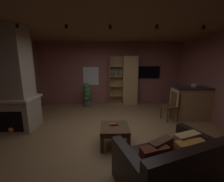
{
  "coord_description": "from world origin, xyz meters",
  "views": [
    {
      "loc": [
        -0.13,
        -3.41,
        1.81
      ],
      "look_at": [
        0.0,
        0.4,
        1.05
      ],
      "focal_mm": 22.1,
      "sensor_mm": 36.0,
      "label": 1
    }
  ],
  "objects_px": {
    "potted_floor_plant": "(87,95)",
    "wall_mounted_tv": "(149,72)",
    "tissue_box": "(194,85)",
    "table_book_0": "(116,125)",
    "stone_fireplace": "(15,85)",
    "bookshelf_cabinet": "(128,81)",
    "leather_couch": "(171,167)",
    "dining_chair": "(172,104)",
    "table_book_1": "(113,124)",
    "coffee_table": "(115,130)",
    "kitchen_bar_counter": "(193,103)"
  },
  "relations": [
    {
      "from": "table_book_0",
      "to": "wall_mounted_tv",
      "type": "bearing_deg",
      "value": 62.8
    },
    {
      "from": "kitchen_bar_counter",
      "to": "wall_mounted_tv",
      "type": "bearing_deg",
      "value": 116.51
    },
    {
      "from": "wall_mounted_tv",
      "to": "stone_fireplace",
      "type": "bearing_deg",
      "value": -150.35
    },
    {
      "from": "table_book_0",
      "to": "dining_chair",
      "type": "distance_m",
      "value": 2.27
    },
    {
      "from": "bookshelf_cabinet",
      "to": "leather_couch",
      "type": "bearing_deg",
      "value": -89.63
    },
    {
      "from": "kitchen_bar_counter",
      "to": "coffee_table",
      "type": "bearing_deg",
      "value": -151.26
    },
    {
      "from": "kitchen_bar_counter",
      "to": "coffee_table",
      "type": "height_order",
      "value": "kitchen_bar_counter"
    },
    {
      "from": "tissue_box",
      "to": "leather_couch",
      "type": "distance_m",
      "value": 3.34
    },
    {
      "from": "coffee_table",
      "to": "table_book_0",
      "type": "bearing_deg",
      "value": 65.17
    },
    {
      "from": "stone_fireplace",
      "to": "table_book_1",
      "type": "bearing_deg",
      "value": -17.77
    },
    {
      "from": "kitchen_bar_counter",
      "to": "potted_floor_plant",
      "type": "xyz_separation_m",
      "value": [
        -3.7,
        1.4,
        -0.03
      ]
    },
    {
      "from": "coffee_table",
      "to": "table_book_0",
      "type": "distance_m",
      "value": 0.12
    },
    {
      "from": "bookshelf_cabinet",
      "to": "coffee_table",
      "type": "bearing_deg",
      "value": -103.33
    },
    {
      "from": "dining_chair",
      "to": "wall_mounted_tv",
      "type": "height_order",
      "value": "wall_mounted_tv"
    },
    {
      "from": "kitchen_bar_counter",
      "to": "tissue_box",
      "type": "xyz_separation_m",
      "value": [
        -0.01,
        0.07,
        0.58
      ]
    },
    {
      "from": "table_book_0",
      "to": "dining_chair",
      "type": "bearing_deg",
      "value": 34.1
    },
    {
      "from": "tissue_box",
      "to": "wall_mounted_tv",
      "type": "relative_size",
      "value": 0.12
    },
    {
      "from": "stone_fireplace",
      "to": "table_book_1",
      "type": "relative_size",
      "value": 19.99
    },
    {
      "from": "dining_chair",
      "to": "potted_floor_plant",
      "type": "bearing_deg",
      "value": 152.51
    },
    {
      "from": "dining_chair",
      "to": "wall_mounted_tv",
      "type": "bearing_deg",
      "value": 95.05
    },
    {
      "from": "table_book_1",
      "to": "potted_floor_plant",
      "type": "bearing_deg",
      "value": 109.2
    },
    {
      "from": "bookshelf_cabinet",
      "to": "tissue_box",
      "type": "xyz_separation_m",
      "value": [
        1.93,
        -1.63,
        0.06
      ]
    },
    {
      "from": "kitchen_bar_counter",
      "to": "stone_fireplace",
      "type": "bearing_deg",
      "value": -173.77
    },
    {
      "from": "leather_couch",
      "to": "table_book_0",
      "type": "height_order",
      "value": "leather_couch"
    },
    {
      "from": "potted_floor_plant",
      "to": "tissue_box",
      "type": "bearing_deg",
      "value": -19.8
    },
    {
      "from": "bookshelf_cabinet",
      "to": "table_book_1",
      "type": "bearing_deg",
      "value": -104.23
    },
    {
      "from": "leather_couch",
      "to": "dining_chair",
      "type": "distance_m",
      "value": 2.69
    },
    {
      "from": "tissue_box",
      "to": "wall_mounted_tv",
      "type": "height_order",
      "value": "wall_mounted_tv"
    },
    {
      "from": "tissue_box",
      "to": "leather_couch",
      "type": "relative_size",
      "value": 0.07
    },
    {
      "from": "bookshelf_cabinet",
      "to": "leather_couch",
      "type": "height_order",
      "value": "bookshelf_cabinet"
    },
    {
      "from": "kitchen_bar_counter",
      "to": "table_book_1",
      "type": "xyz_separation_m",
      "value": [
        -2.72,
        -1.41,
        -0.06
      ]
    },
    {
      "from": "bookshelf_cabinet",
      "to": "table_book_1",
      "type": "height_order",
      "value": "bookshelf_cabinet"
    },
    {
      "from": "stone_fireplace",
      "to": "bookshelf_cabinet",
      "type": "xyz_separation_m",
      "value": [
        3.39,
        2.28,
        -0.18
      ]
    },
    {
      "from": "stone_fireplace",
      "to": "bookshelf_cabinet",
      "type": "bearing_deg",
      "value": 33.9
    },
    {
      "from": "bookshelf_cabinet",
      "to": "tissue_box",
      "type": "relative_size",
      "value": 17.66
    },
    {
      "from": "stone_fireplace",
      "to": "coffee_table",
      "type": "distance_m",
      "value": 2.92
    },
    {
      "from": "potted_floor_plant",
      "to": "wall_mounted_tv",
      "type": "height_order",
      "value": "wall_mounted_tv"
    },
    {
      "from": "table_book_0",
      "to": "wall_mounted_tv",
      "type": "distance_m",
      "value": 3.85
    },
    {
      "from": "leather_couch",
      "to": "table_book_0",
      "type": "xyz_separation_m",
      "value": [
        -0.75,
        1.16,
        0.15
      ]
    },
    {
      "from": "kitchen_bar_counter",
      "to": "leather_couch",
      "type": "height_order",
      "value": "kitchen_bar_counter"
    },
    {
      "from": "table_book_0",
      "to": "dining_chair",
      "type": "height_order",
      "value": "dining_chair"
    },
    {
      "from": "table_book_0",
      "to": "table_book_1",
      "type": "distance_m",
      "value": 0.07
    },
    {
      "from": "dining_chair",
      "to": "potted_floor_plant",
      "type": "distance_m",
      "value": 3.3
    },
    {
      "from": "wall_mounted_tv",
      "to": "tissue_box",
      "type": "bearing_deg",
      "value": -62.85
    },
    {
      "from": "kitchen_bar_counter",
      "to": "leather_couch",
      "type": "xyz_separation_m",
      "value": [
        -1.91,
        -2.56,
        -0.23
      ]
    },
    {
      "from": "stone_fireplace",
      "to": "table_book_0",
      "type": "height_order",
      "value": "stone_fireplace"
    },
    {
      "from": "table_book_1",
      "to": "coffee_table",
      "type": "bearing_deg",
      "value": -56.66
    },
    {
      "from": "bookshelf_cabinet",
      "to": "tissue_box",
      "type": "height_order",
      "value": "bookshelf_cabinet"
    },
    {
      "from": "bookshelf_cabinet",
      "to": "kitchen_bar_counter",
      "type": "xyz_separation_m",
      "value": [
        1.93,
        -1.7,
        -0.52
      ]
    },
    {
      "from": "stone_fireplace",
      "to": "wall_mounted_tv",
      "type": "height_order",
      "value": "stone_fireplace"
    }
  ]
}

